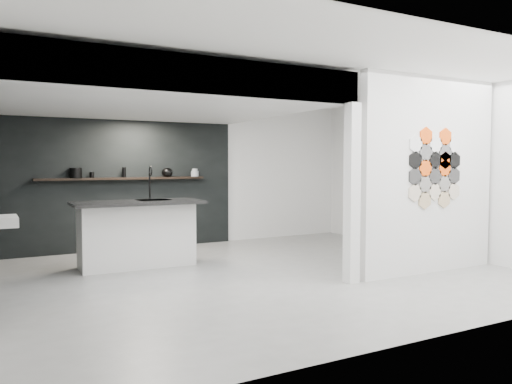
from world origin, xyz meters
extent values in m
cube|color=slate|center=(0.00, 0.00, -0.01)|extent=(7.00, 6.00, 0.01)
cube|color=silver|center=(2.23, -1.00, 1.40)|extent=(2.45, 0.15, 2.80)
cube|color=black|center=(-1.30, 2.97, 1.18)|extent=(4.40, 0.04, 2.35)
cube|color=silver|center=(-1.30, 1.00, 2.55)|extent=(4.40, 4.00, 0.40)
cube|color=silver|center=(0.82, -1.00, 1.18)|extent=(0.16, 0.16, 2.35)
cube|color=silver|center=(-1.30, -0.92, 2.55)|extent=(4.40, 0.16, 0.40)
cube|color=silver|center=(-3.24, 0.80, 0.85)|extent=(0.40, 0.60, 0.12)
cube|color=black|center=(-1.20, 2.87, 1.30)|extent=(3.00, 0.15, 0.04)
cube|color=silver|center=(-1.38, 1.36, 0.48)|extent=(1.69, 0.65, 0.96)
cube|color=black|center=(-1.38, 1.27, 0.98)|extent=(1.92, 0.88, 0.04)
cube|color=black|center=(-1.10, 1.41, 1.00)|extent=(0.51, 0.43, 0.02)
cylinder|color=black|center=(-1.10, 1.64, 1.23)|extent=(0.03, 0.03, 0.45)
torus|color=black|center=(-1.10, 1.57, 1.45)|extent=(0.03, 0.16, 0.16)
cylinder|color=black|center=(-2.03, 2.87, 1.41)|extent=(0.21, 0.21, 0.17)
ellipsoid|color=black|center=(-0.40, 2.87, 1.41)|extent=(0.22, 0.22, 0.17)
cylinder|color=gray|center=(0.15, 2.87, 1.37)|extent=(0.18, 0.18, 0.10)
cylinder|color=gray|center=(0.15, 2.87, 1.39)|extent=(0.13, 0.13, 0.15)
cylinder|color=black|center=(-1.20, 2.87, 1.41)|extent=(0.09, 0.09, 0.18)
cylinder|color=black|center=(-1.76, 2.87, 1.37)|extent=(0.10, 0.10, 0.10)
cylinder|color=beige|center=(1.86, -1.09, 1.16)|extent=(0.26, 0.02, 0.26)
cylinder|color=#2D2D2D|center=(1.86, -1.09, 1.39)|extent=(0.26, 0.02, 0.26)
cylinder|color=black|center=(1.86, -1.09, 1.61)|extent=(0.26, 0.02, 0.26)
cylinder|color=white|center=(1.86, -1.09, 1.84)|extent=(0.26, 0.02, 0.26)
cylinder|color=tan|center=(2.06, -1.09, 1.05)|extent=(0.26, 0.02, 0.26)
cylinder|color=#66635E|center=(2.06, -1.09, 1.27)|extent=(0.26, 0.02, 0.26)
cylinder|color=#F24F0C|center=(2.06, -1.09, 1.50)|extent=(0.26, 0.02, 0.26)
cylinder|color=black|center=(2.06, -1.09, 1.73)|extent=(0.26, 0.02, 0.26)
cylinder|color=#F24F0C|center=(2.06, -1.09, 1.95)|extent=(0.26, 0.02, 0.26)
cylinder|color=beige|center=(2.25, -1.09, 1.16)|extent=(0.26, 0.02, 0.26)
cylinder|color=#2D2D2D|center=(2.25, -1.09, 1.39)|extent=(0.26, 0.02, 0.26)
cylinder|color=black|center=(2.25, -1.09, 1.61)|extent=(0.26, 0.02, 0.26)
cylinder|color=white|center=(2.25, -1.09, 1.84)|extent=(0.26, 0.02, 0.26)
cylinder|color=tan|center=(2.44, -1.09, 1.05)|extent=(0.26, 0.02, 0.26)
cylinder|color=#66635E|center=(2.44, -1.09, 1.27)|extent=(0.26, 0.02, 0.26)
cylinder|color=#F24F0C|center=(2.44, -1.09, 1.50)|extent=(0.26, 0.02, 0.26)
cylinder|color=black|center=(2.44, -1.09, 1.73)|extent=(0.26, 0.02, 0.26)
cylinder|color=#F24F0C|center=(2.44, -1.09, 1.95)|extent=(0.26, 0.02, 0.26)
cylinder|color=beige|center=(2.64, -1.09, 1.16)|extent=(0.26, 0.02, 0.26)
cylinder|color=#2D2D2D|center=(2.64, -1.09, 1.39)|extent=(0.26, 0.02, 0.26)
cylinder|color=black|center=(2.64, -1.09, 1.61)|extent=(0.26, 0.02, 0.26)
cylinder|color=white|center=(2.64, -1.09, 1.84)|extent=(0.26, 0.02, 0.26)
cylinder|color=#F24F0C|center=(2.44, -1.09, 1.61)|extent=(0.26, 0.02, 0.26)
camera|label=1|loc=(-3.37, -6.11, 1.56)|focal=35.00mm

